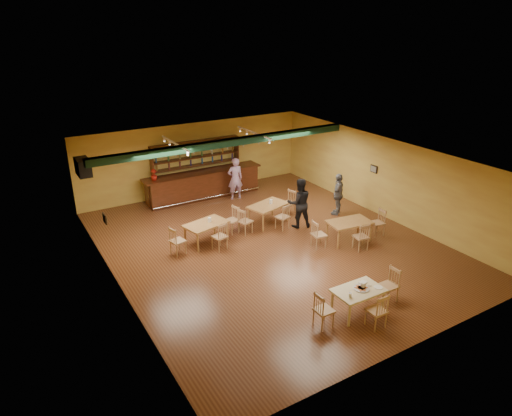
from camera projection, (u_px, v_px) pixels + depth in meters
floor at (270, 245)px, 15.24m from camera, size 12.00×12.00×0.00m
ceiling_beam at (229, 143)px, 16.37m from camera, size 10.00×0.30×0.25m
track_rail_left at (175, 143)px, 15.96m from camera, size 0.05×2.50×0.05m
track_rail_right at (254, 133)px, 17.48m from camera, size 0.05×2.50×0.05m
ac_unit at (84, 167)px, 15.40m from camera, size 0.34×0.70×0.48m
picture_left at (105, 218)px, 13.03m from camera, size 0.04×0.34×0.28m
picture_right at (374, 169)px, 17.34m from camera, size 0.04×0.34×0.28m
bar_counter at (204, 185)px, 19.10m from camera, size 5.07×0.85×1.13m
back_bar_hutch at (197, 167)px, 19.38m from camera, size 3.93×0.40×2.28m
poinsettia at (154, 175)px, 17.81m from camera, size 0.32×0.32×0.44m
dining_table_a at (206, 233)px, 15.27m from camera, size 1.57×1.16×0.71m
dining_table_b at (268, 214)px, 16.72m from camera, size 1.64×1.23×0.73m
dining_table_d at (349, 231)px, 15.38m from camera, size 1.53×1.03×0.71m
near_table at (357, 301)px, 11.59m from camera, size 1.27×0.82×0.68m
pizza_tray at (361, 288)px, 11.50m from camera, size 0.46×0.46×0.01m
parmesan_shaker at (350, 295)px, 11.14m from camera, size 0.07×0.07×0.11m
napkin_stack at (363, 282)px, 11.75m from camera, size 0.23×0.20×0.03m
pizza_server at (364, 286)px, 11.60m from camera, size 0.32×0.25×0.00m
side_plate at (378, 287)px, 11.55m from camera, size 0.22×0.22×0.01m
patron_bar at (235, 179)px, 18.83m from camera, size 0.70×0.51×1.76m
patron_right_a at (299, 203)px, 16.26m from camera, size 1.06×0.94×1.81m
patron_right_b at (338, 194)px, 17.36m from camera, size 1.01×0.86×1.62m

